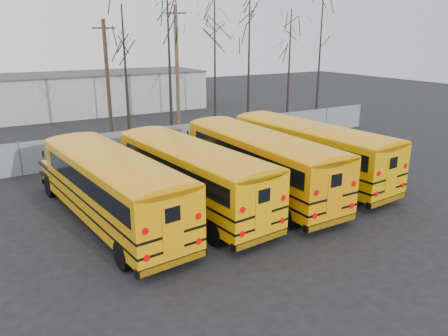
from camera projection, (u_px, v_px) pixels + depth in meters
ground at (248, 218)px, 19.80m from camera, size 120.00×120.00×0.00m
fence at (149, 143)px, 29.37m from camera, size 40.00×0.04×2.00m
distant_building at (98, 93)px, 46.50m from camera, size 22.00×8.00×4.00m
bus_a at (111, 183)px, 18.56m from camera, size 3.90×12.05×3.32m
bus_b at (190, 171)px, 20.26m from camera, size 3.83×11.91×3.28m
bus_c at (258, 158)px, 22.09m from camera, size 2.94×12.20×3.40m
bus_d at (308, 147)px, 24.30m from camera, size 3.79×12.22×3.37m
utility_pole_left at (108, 83)px, 31.09m from camera, size 1.57×0.53×8.99m
utility_pole_right at (177, 67)px, 37.14m from camera, size 1.77×0.77×10.32m
tree_3 at (126, 82)px, 29.06m from camera, size 0.26×0.26×9.85m
tree_4 at (170, 65)px, 32.32m from camera, size 0.26×0.26×11.53m
tree_5 at (215, 62)px, 33.74m from camera, size 0.26×0.26×11.85m
tree_6 at (249, 67)px, 35.53m from camera, size 0.26×0.26×10.81m
tree_7 at (289, 72)px, 36.15m from camera, size 0.26×0.26×9.93m
tree_8 at (320, 56)px, 38.35m from camera, size 0.26×0.26×12.28m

